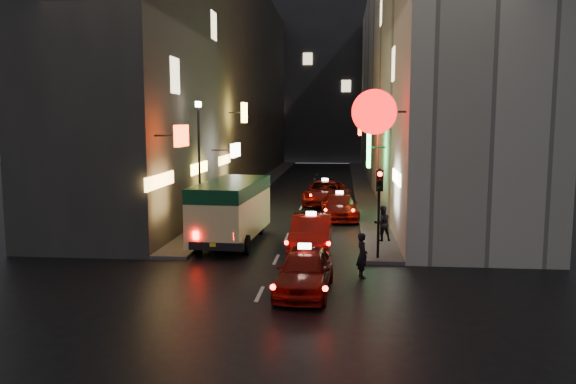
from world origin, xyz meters
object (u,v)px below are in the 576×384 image
(taxi_near, at_px, (305,267))
(pedestrian_crossing, at_px, (362,252))
(lamp_post, at_px, (199,158))
(traffic_light, at_px, (379,194))
(minibus, at_px, (232,204))

(taxi_near, distance_m, pedestrian_crossing, 2.65)
(taxi_near, xyz_separation_m, lamp_post, (-5.60, 8.64, 2.90))
(traffic_light, bearing_deg, pedestrian_crossing, -107.23)
(traffic_light, distance_m, lamp_post, 9.42)
(pedestrian_crossing, xyz_separation_m, lamp_post, (-7.50, 6.79, 2.82))
(minibus, xyz_separation_m, taxi_near, (3.73, -6.97, -0.94))
(minibus, relative_size, lamp_post, 1.06)
(minibus, xyz_separation_m, pedestrian_crossing, (5.63, -5.11, -0.86))
(minibus, height_order, taxi_near, minibus)
(pedestrian_crossing, xyz_separation_m, traffic_light, (0.70, 2.26, 1.78))
(lamp_post, bearing_deg, minibus, -41.79)
(taxi_near, bearing_deg, minibus, 118.17)
(minibus, relative_size, taxi_near, 1.25)
(taxi_near, height_order, traffic_light, traffic_light)
(taxi_near, bearing_deg, traffic_light, 57.76)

